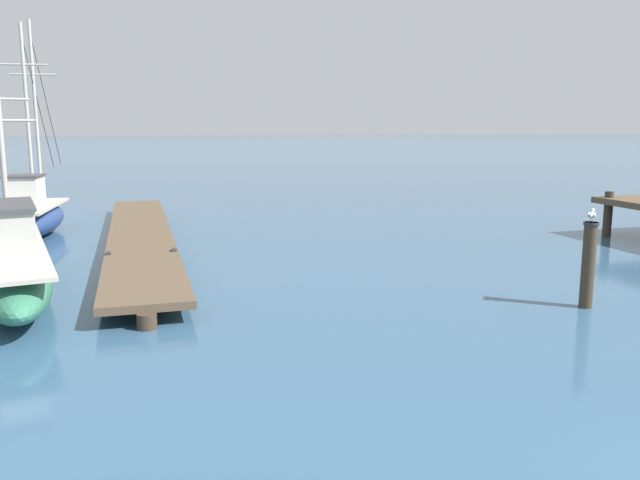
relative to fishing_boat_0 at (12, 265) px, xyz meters
name	(u,v)px	position (x,y,z in m)	size (l,w,h in m)	color
floating_dock	(140,235)	(2.39, 5.40, -0.35)	(2.62, 16.78, 0.53)	brown
fishing_boat_0	(12,265)	(0.00, 0.00, 0.00)	(3.19, 8.12, 5.55)	#337556
fishing_boat_1	(33,214)	(-1.12, 8.22, -0.01)	(1.93, 6.94, 7.08)	navy
mooring_piling	(588,263)	(11.38, -3.40, 0.19)	(0.30, 0.30, 1.74)	#3D3023
perched_seagull	(592,215)	(11.38, -3.40, 1.17)	(0.29, 0.32, 0.27)	gold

